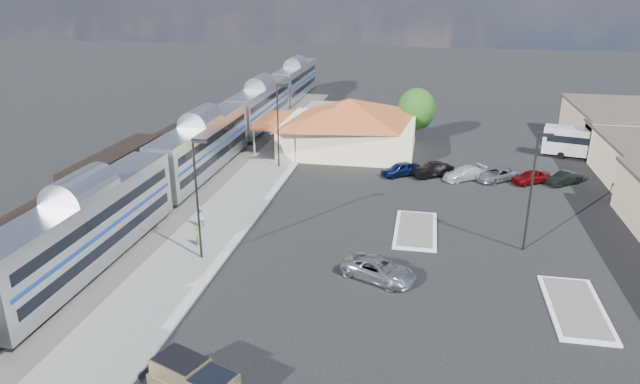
% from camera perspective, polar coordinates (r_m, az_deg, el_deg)
% --- Properties ---
extents(ground, '(280.00, 280.00, 0.00)m').
position_cam_1_polar(ground, '(44.96, 4.35, -4.52)').
color(ground, black).
rests_on(ground, ground).
extents(railbed, '(16.00, 100.00, 0.12)m').
position_cam_1_polar(railbed, '(57.90, -15.77, 0.59)').
color(railbed, '#4C4944').
rests_on(railbed, ground).
extents(platform, '(5.50, 92.00, 0.18)m').
position_cam_1_polar(platform, '(52.80, -7.91, -0.69)').
color(platform, gray).
rests_on(platform, ground).
extents(passenger_train, '(3.00, 104.00, 5.55)m').
position_cam_1_polar(passenger_train, '(59.59, -11.64, 4.34)').
color(passenger_train, silver).
rests_on(passenger_train, ground).
extents(freight_cars, '(2.80, 46.00, 4.00)m').
position_cam_1_polar(freight_cars, '(56.70, -19.74, 1.73)').
color(freight_cars, black).
rests_on(freight_cars, ground).
extents(station_depot, '(18.35, 12.24, 6.20)m').
position_cam_1_polar(station_depot, '(67.07, 2.92, 6.74)').
color(station_depot, beige).
rests_on(station_depot, ground).
extents(traffic_island_south, '(3.30, 7.50, 0.21)m').
position_cam_1_polar(traffic_island_south, '(46.54, 9.55, -3.72)').
color(traffic_island_south, silver).
rests_on(traffic_island_south, ground).
extents(traffic_island_north, '(3.30, 7.50, 0.21)m').
position_cam_1_polar(traffic_island_north, '(38.85, 24.21, -10.50)').
color(traffic_island_north, silver).
rests_on(traffic_island_north, ground).
extents(lamp_plat_s, '(1.08, 0.25, 9.00)m').
position_cam_1_polar(lamp_plat_s, '(40.12, -12.13, 0.18)').
color(lamp_plat_s, black).
rests_on(lamp_plat_s, ground).
extents(lamp_plat_n, '(1.08, 0.25, 9.00)m').
position_cam_1_polar(lamp_plat_n, '(60.14, -4.16, 7.28)').
color(lamp_plat_n, black).
rests_on(lamp_plat_n, ground).
extents(lamp_lot, '(1.08, 0.25, 9.00)m').
position_cam_1_polar(lamp_lot, '(43.50, 20.57, 0.90)').
color(lamp_lot, black).
rests_on(lamp_lot, ground).
extents(tree_depot, '(4.71, 4.71, 6.63)m').
position_cam_1_polar(tree_depot, '(72.16, 9.63, 8.18)').
color(tree_depot, '#382314').
rests_on(tree_depot, ground).
extents(pickup_truck, '(5.47, 3.66, 1.78)m').
position_cam_1_polar(pickup_truck, '(29.20, -12.06, -18.25)').
color(pickup_truck, '#918059').
rests_on(pickup_truck, ground).
extents(suv, '(5.64, 4.27, 1.42)m').
position_cam_1_polar(suv, '(38.71, 5.91, -7.73)').
color(suv, '#AAADB2').
rests_on(suv, ground).
extents(coach_bus, '(10.83, 4.92, 3.40)m').
position_cam_1_polar(coach_bus, '(70.61, 25.72, 4.45)').
color(coach_bus, silver).
rests_on(coach_bus, ground).
extents(person_a, '(0.50, 0.64, 1.57)m').
position_cam_1_polar(person_a, '(43.69, -12.09, -4.32)').
color(person_a, '#9CBD3B').
rests_on(person_a, platform).
extents(person_b, '(0.94, 1.05, 1.79)m').
position_cam_1_polar(person_b, '(46.83, -11.97, -2.45)').
color(person_b, white).
rests_on(person_b, platform).
extents(parked_car_a, '(4.44, 3.74, 1.43)m').
position_cam_1_polar(parked_car_a, '(59.20, 8.06, 2.28)').
color(parked_car_a, '#0C163E').
rests_on(parked_car_a, ground).
extents(parked_car_b, '(4.51, 3.66, 1.44)m').
position_cam_1_polar(parked_car_b, '(59.44, 11.16, 2.17)').
color(parked_car_b, black).
rests_on(parked_car_b, ground).
extents(parked_car_c, '(4.87, 4.19, 1.34)m').
position_cam_1_polar(parked_car_c, '(59.31, 14.24, 1.83)').
color(parked_car_c, white).
rests_on(parked_car_c, ground).
extents(parked_car_d, '(4.87, 4.53, 1.27)m').
position_cam_1_polar(parked_car_d, '(59.92, 17.27, 1.68)').
color(parked_car_d, gray).
rests_on(parked_car_d, ground).
extents(parked_car_e, '(4.20, 3.51, 1.35)m').
position_cam_1_polar(parked_car_e, '(60.10, 20.33, 1.42)').
color(parked_car_e, maroon).
rests_on(parked_car_e, ground).
extents(parked_car_f, '(3.87, 3.48, 1.28)m').
position_cam_1_polar(parked_car_f, '(61.03, 23.24, 1.26)').
color(parked_car_f, black).
rests_on(parked_car_f, ground).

